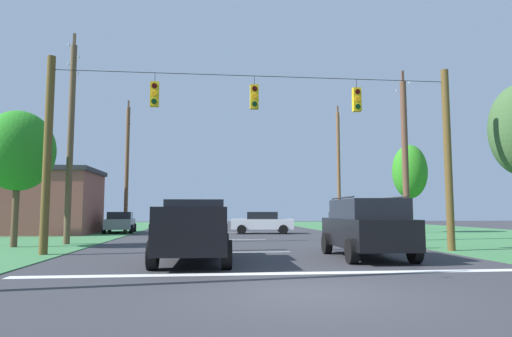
{
  "coord_description": "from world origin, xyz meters",
  "views": [
    {
      "loc": [
        -1.95,
        -8.78,
        1.59
      ],
      "look_at": [
        0.27,
        12.18,
        3.58
      ],
      "focal_mm": 31.5,
      "sensor_mm": 36.0,
      "label": 1
    }
  ],
  "objects": [
    {
      "name": "ground_plane",
      "position": [
        0.0,
        0.0,
        0.0
      ],
      "size": [
        120.0,
        120.0,
        0.0
      ],
      "primitive_type": "plane",
      "color": "#333338"
    },
    {
      "name": "stop_bar_stripe",
      "position": [
        0.0,
        2.72,
        0.0
      ],
      "size": [
        13.52,
        0.45,
        0.01
      ],
      "primitive_type": "cube",
      "color": "white",
      "rests_on": "ground"
    },
    {
      "name": "lane_dash_0",
      "position": [
        0.0,
        8.72,
        0.0
      ],
      "size": [
        2.5,
        0.15,
        0.01
      ],
      "primitive_type": "cube",
      "rotation": [
        0.0,
        0.0,
        1.57
      ],
      "color": "white",
      "rests_on": "ground"
    },
    {
      "name": "lane_dash_1",
      "position": [
        0.0,
        16.39,
        0.0
      ],
      "size": [
        2.5,
        0.15,
        0.01
      ],
      "primitive_type": "cube",
      "rotation": [
        0.0,
        0.0,
        1.57
      ],
      "color": "white",
      "rests_on": "ground"
    },
    {
      "name": "lane_dash_2",
      "position": [
        0.0,
        24.69,
        0.0
      ],
      "size": [
        2.5,
        0.15,
        0.01
      ],
      "primitive_type": "cube",
      "rotation": [
        0.0,
        0.0,
        1.57
      ],
      "color": "white",
      "rests_on": "ground"
    },
    {
      "name": "overhead_signal_span",
      "position": [
        -0.11,
        8.25,
        4.04
      ],
      "size": [
        15.77,
        0.31,
        7.35
      ],
      "color": "brown",
      "rests_on": "ground"
    },
    {
      "name": "pickup_truck",
      "position": [
        -2.4,
        5.65,
        0.97
      ],
      "size": [
        2.37,
        5.44,
        1.95
      ],
      "color": "black",
      "rests_on": "ground"
    },
    {
      "name": "suv_black",
      "position": [
        3.39,
        6.07,
        1.06
      ],
      "size": [
        2.33,
        4.86,
        2.05
      ],
      "color": "black",
      "rests_on": "ground"
    },
    {
      "name": "distant_car_crossing_white",
      "position": [
        1.82,
        22.69,
        0.79
      ],
      "size": [
        4.46,
        2.35,
        1.52
      ],
      "color": "silver",
      "rests_on": "ground"
    },
    {
      "name": "distant_car_oncoming",
      "position": [
        8.39,
        25.5,
        0.79
      ],
      "size": [
        2.29,
        4.43,
        1.52
      ],
      "color": "navy",
      "rests_on": "ground"
    },
    {
      "name": "distant_car_far_parked",
      "position": [
        -8.23,
        24.46,
        0.79
      ],
      "size": [
        2.31,
        4.44,
        1.52
      ],
      "color": "slate",
      "rests_on": "ground"
    },
    {
      "name": "utility_pole_mid_right",
      "position": [
        8.61,
        14.32,
        4.45
      ],
      "size": [
        0.34,
        1.71,
        9.28
      ],
      "color": "brown",
      "rests_on": "ground"
    },
    {
      "name": "utility_pole_far_right",
      "position": [
        8.71,
        27.1,
        5.04
      ],
      "size": [
        0.28,
        1.67,
        10.34
      ],
      "color": "brown",
      "rests_on": "ground"
    },
    {
      "name": "utility_pole_mid_left",
      "position": [
        -8.59,
        13.43,
        5.11
      ],
      "size": [
        0.29,
        1.68,
        10.3
      ],
      "color": "brown",
      "rests_on": "ground"
    },
    {
      "name": "utility_pole_far_left",
      "position": [
        -8.3,
        26.86,
        5.14
      ],
      "size": [
        0.29,
        1.82,
        10.28
      ],
      "color": "brown",
      "rests_on": "ground"
    },
    {
      "name": "tree_roadside_far_right",
      "position": [
        12.74,
        22.65,
        4.44
      ],
      "size": [
        2.51,
        2.51,
        6.44
      ],
      "color": "brown",
      "rests_on": "ground"
    },
    {
      "name": "tree_roadside_left",
      "position": [
        -10.32,
        11.85,
        4.22
      ],
      "size": [
        3.11,
        3.11,
        6.02
      ],
      "color": "brown",
      "rests_on": "ground"
    },
    {
      "name": "roadside_store",
      "position": [
        -15.29,
        23.43,
        2.25
      ],
      "size": [
        11.25,
        7.07,
        5.03
      ],
      "color": "brown",
      "rests_on": "ground"
    }
  ]
}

